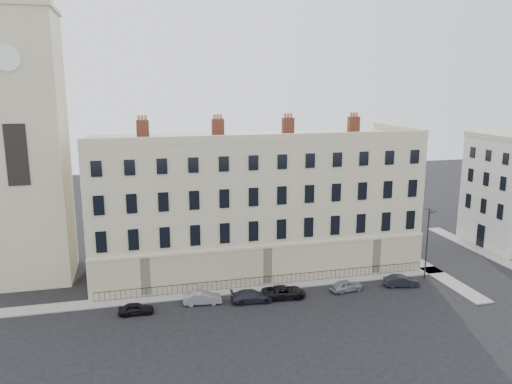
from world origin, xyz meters
TOP-DOWN VIEW (x-y plane):
  - ground at (0.00, 0.00)m, footprint 160.00×160.00m
  - terrace at (-5.97, 11.97)m, footprint 36.22×12.22m
  - church_tower at (-30.00, 14.00)m, footprint 8.00×8.13m
  - pavement_terrace at (-10.00, 5.00)m, footprint 48.00×2.00m
  - pavement_east_return at (13.00, 8.00)m, footprint 2.00×24.00m
  - pavement_adjacent at (23.00, 10.00)m, footprint 2.00×20.00m
  - railings at (-6.00, 5.40)m, footprint 35.00×0.04m
  - car_a at (-19.58, 1.92)m, footprint 3.22×1.34m
  - car_b at (-13.35, 2.68)m, footprint 3.76×1.60m
  - car_c at (-8.67, 1.91)m, footprint 4.26×2.01m
  - car_d at (-5.37, 2.08)m, footprint 4.51×2.31m
  - car_e at (1.31, 2.12)m, footprint 3.60×1.87m
  - car_f at (7.37, 1.87)m, footprint 3.75×1.85m
  - streetlamp at (10.96, 3.15)m, footprint 0.83×1.61m

SIDE VIEW (x-z plane):
  - ground at x=0.00m, z-range 0.00..0.00m
  - pavement_terrace at x=-10.00m, z-range 0.00..0.12m
  - pavement_east_return at x=13.00m, z-range 0.00..0.12m
  - pavement_adjacent at x=23.00m, z-range 0.00..0.12m
  - car_a at x=-19.58m, z-range 0.00..1.09m
  - railings at x=-6.00m, z-range 0.07..1.03m
  - car_e at x=1.31m, z-range 0.00..1.17m
  - car_f at x=7.37m, z-range 0.00..1.18m
  - car_c at x=-8.67m, z-range 0.00..1.20m
  - car_b at x=-13.35m, z-range 0.00..1.21m
  - car_d at x=-5.37m, z-range 0.00..1.22m
  - streetlamp at x=10.96m, z-range 0.43..8.34m
  - terrace at x=-5.97m, z-range -1.00..16.00m
  - church_tower at x=-30.00m, z-range -3.34..40.66m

